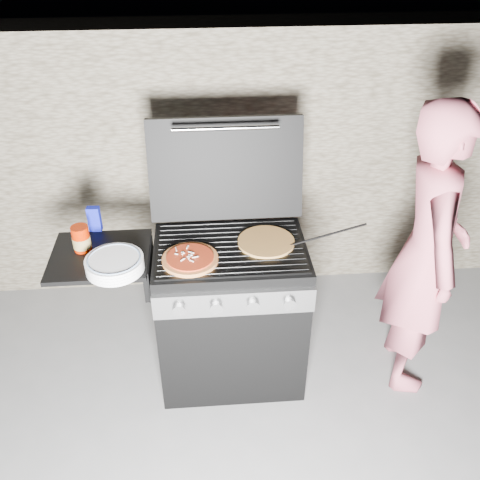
{
  "coord_description": "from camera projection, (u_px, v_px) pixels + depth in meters",
  "views": [
    {
      "loc": [
        -0.13,
        -2.27,
        2.49
      ],
      "look_at": [
        0.05,
        0.0,
        0.95
      ],
      "focal_mm": 40.0,
      "sensor_mm": 36.0,
      "label": 1
    }
  ],
  "objects": [
    {
      "name": "ground",
      "position": [
        232.0,
        368.0,
        3.28
      ],
      "size": [
        50.0,
        50.0,
        0.0
      ],
      "primitive_type": "plane",
      "color": "#5E5E5E"
    },
    {
      "name": "stone_wall",
      "position": [
        221.0,
        161.0,
        3.64
      ],
      "size": [
        8.0,
        0.35,
        1.8
      ],
      "primitive_type": "cube",
      "color": "gray",
      "rests_on": "ground"
    },
    {
      "name": "gas_grill",
      "position": [
        187.0,
        315.0,
        3.01
      ],
      "size": [
        1.34,
        0.79,
        0.91
      ],
      "primitive_type": null,
      "color": "black",
      "rests_on": "ground"
    },
    {
      "name": "pizza_topped",
      "position": [
        190.0,
        258.0,
        2.66
      ],
      "size": [
        0.37,
        0.37,
        0.03
      ],
      "primitive_type": null,
      "rotation": [
        0.0,
        0.0,
        -0.42
      ],
      "color": "tan",
      "rests_on": "gas_grill"
    },
    {
      "name": "pizza_plain",
      "position": [
        266.0,
        242.0,
        2.79
      ],
      "size": [
        0.35,
        0.35,
        0.02
      ],
      "primitive_type": "cylinder",
      "rotation": [
        0.0,
        0.0,
        -0.22
      ],
      "color": "gold",
      "rests_on": "gas_grill"
    },
    {
      "name": "sauce_jar",
      "position": [
        81.0,
        238.0,
        2.72
      ],
      "size": [
        0.12,
        0.12,
        0.14
      ],
      "primitive_type": "cylinder",
      "rotation": [
        0.0,
        0.0,
        0.38
      ],
      "color": "#A41A00",
      "rests_on": "gas_grill"
    },
    {
      "name": "blue_carton",
      "position": [
        94.0,
        219.0,
        2.88
      ],
      "size": [
        0.07,
        0.04,
        0.14
      ],
      "primitive_type": "cube",
      "rotation": [
        0.0,
        0.0,
        -0.07
      ],
      "color": "#0F16A1",
      "rests_on": "gas_grill"
    },
    {
      "name": "plate_stack",
      "position": [
        115.0,
        264.0,
        2.6
      ],
      "size": [
        0.29,
        0.29,
        0.07
      ],
      "primitive_type": "cylinder",
      "rotation": [
        0.0,
        0.0,
        0.01
      ],
      "color": "white",
      "rests_on": "gas_grill"
    },
    {
      "name": "person",
      "position": [
        426.0,
        253.0,
        2.83
      ],
      "size": [
        0.49,
        0.67,
        1.7
      ],
      "primitive_type": "imported",
      "rotation": [
        0.0,
        0.0,
        1.42
      ],
      "color": "#B45464",
      "rests_on": "ground"
    },
    {
      "name": "tongs",
      "position": [
        326.0,
        235.0,
        2.78
      ],
      "size": [
        0.43,
        0.08,
        0.09
      ],
      "primitive_type": "cylinder",
      "rotation": [
        0.0,
        1.4,
        0.15
      ],
      "color": "black",
      "rests_on": "gas_grill"
    }
  ]
}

